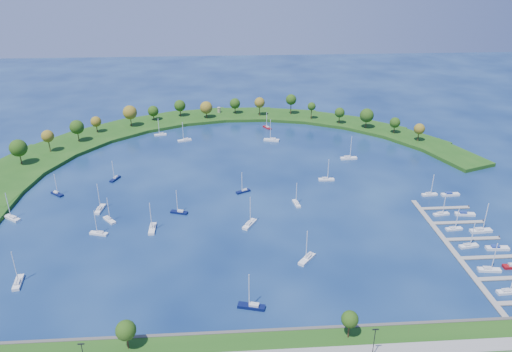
{
  "coord_description": "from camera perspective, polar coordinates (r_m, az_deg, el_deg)",
  "views": [
    {
      "loc": [
        -10.06,
        -214.85,
        105.61
      ],
      "look_at": [
        5.0,
        5.0,
        4.0
      ],
      "focal_mm": 33.58,
      "sensor_mm": 36.0,
      "label": 1
    }
  ],
  "objects": [
    {
      "name": "ground",
      "position": [
        239.61,
        -1.11,
        -1.4
      ],
      "size": [
        700.0,
        700.0,
        0.0
      ],
      "primitive_type": "plane",
      "color": "#081A46",
      "rests_on": "ground"
    },
    {
      "name": "breakwater",
      "position": [
        285.88,
        -10.94,
        2.82
      ],
      "size": [
        286.74,
        247.64,
        2.0
      ],
      "color": "#1C4913",
      "rests_on": "ground"
    },
    {
      "name": "breakwater_trees",
      "position": [
        315.33,
        -6.05,
        7.09
      ],
      "size": [
        237.41,
        93.24,
        14.68
      ],
      "color": "#382314",
      "rests_on": "breakwater"
    },
    {
      "name": "harbor_tower",
      "position": [
        351.09,
        -4.44,
        7.86
      ],
      "size": [
        2.6,
        2.6,
        3.94
      ],
      "color": "gray",
      "rests_on": "breakwater"
    },
    {
      "name": "dock_system",
      "position": [
        209.39,
        24.08,
        -7.85
      ],
      "size": [
        24.28,
        82.0,
        1.6
      ],
      "color": "gray",
      "rests_on": "ground"
    },
    {
      "name": "moored_boat_0",
      "position": [
        219.41,
        -17.08,
        -4.96
      ],
      "size": [
        6.76,
        7.44,
        11.58
      ],
      "rotation": [
        0.0,
        0.0,
        5.41
      ],
      "color": "white",
      "rests_on": "ground"
    },
    {
      "name": "moored_boat_1",
      "position": [
        229.54,
        -18.1,
        -3.71
      ],
      "size": [
        3.59,
        9.11,
        13.04
      ],
      "rotation": [
        0.0,
        0.0,
        1.44
      ],
      "color": "white",
      "rests_on": "ground"
    },
    {
      "name": "moored_boat_2",
      "position": [
        258.23,
        -16.44,
        -0.25
      ],
      "size": [
        4.77,
        7.61,
        10.85
      ],
      "rotation": [
        0.0,
        0.0,
        4.31
      ],
      "color": "#09103C",
      "rests_on": "ground"
    },
    {
      "name": "moored_boat_3",
      "position": [
        185.71,
        6.1,
        -9.71
      ],
      "size": [
        7.82,
        8.64,
        13.42
      ],
      "rotation": [
        0.0,
        0.0,
        4.02
      ],
      "color": "white",
      "rests_on": "ground"
    },
    {
      "name": "moored_boat_4",
      "position": [
        278.04,
        10.97,
        2.17
      ],
      "size": [
        9.46,
        3.11,
        13.72
      ],
      "rotation": [
        0.0,
        0.0,
        6.34
      ],
      "color": "white",
      "rests_on": "ground"
    },
    {
      "name": "moored_boat_5",
      "position": [
        251.46,
        -22.62,
        -1.9
      ],
      "size": [
        7.3,
        6.5,
        11.27
      ],
      "rotation": [
        0.0,
        0.0,
        5.6
      ],
      "color": "#09103C",
      "rests_on": "ground"
    },
    {
      "name": "moored_boat_6",
      "position": [
        303.56,
        -8.49,
        4.3
      ],
      "size": [
        8.82,
        5.02,
        12.5
      ],
      "rotation": [
        0.0,
        0.0,
        3.47
      ],
      "color": "white",
      "rests_on": "ground"
    },
    {
      "name": "moored_boat_7",
      "position": [
        234.74,
        -1.53,
        -1.75
      ],
      "size": [
        7.46,
        5.14,
        10.77
      ],
      "rotation": [
        0.0,
        0.0,
        3.61
      ],
      "color": "#09103C",
      "rests_on": "ground"
    },
    {
      "name": "moored_boat_8",
      "position": [
        192.37,
        -26.5,
        -11.21
      ],
      "size": [
        3.76,
        9.05,
        12.91
      ],
      "rotation": [
        0.0,
        0.0,
        1.72
      ],
      "color": "white",
      "rests_on": "ground"
    },
    {
      "name": "moored_boat_9",
      "position": [
        236.84,
        -27.05,
        -4.43
      ],
      "size": [
        8.56,
        7.09,
        12.89
      ],
      "rotation": [
        0.0,
        0.0,
        2.52
      ],
      "color": "white",
      "rests_on": "ground"
    },
    {
      "name": "moored_boat_10",
      "position": [
        323.53,
        1.34,
        5.86
      ],
      "size": [
        5.59,
        7.44,
        10.91
      ],
      "rotation": [
        0.0,
        0.0,
        2.11
      ],
      "color": "maroon",
      "rests_on": "ground"
    },
    {
      "name": "moored_boat_11",
      "position": [
        210.69,
        -18.21,
        -6.44
      ],
      "size": [
        7.93,
        4.21,
        11.23
      ],
      "rotation": [
        0.0,
        0.0,
        2.86
      ],
      "color": "white",
      "rests_on": "ground"
    },
    {
      "name": "moored_boat_12",
      "position": [
        218.74,
        -9.13,
        -4.2
      ],
      "size": [
        8.09,
        4.53,
        11.46
      ],
      "rotation": [
        0.0,
        0.0,
        2.82
      ],
      "color": "#09103C",
      "rests_on": "ground"
    },
    {
      "name": "moored_boat_13",
      "position": [
        316.07,
        -11.32,
        4.91
      ],
      "size": [
        8.0,
        3.51,
        11.38
      ],
      "rotation": [
        0.0,
        0.0,
        3.32
      ],
      "color": "white",
      "rests_on": "ground"
    },
    {
      "name": "moored_boat_14",
      "position": [
        163.05,
        -0.52,
        -15.18
      ],
      "size": [
        9.43,
        4.85,
        13.35
      ],
      "rotation": [
        0.0,
        0.0,
        2.87
      ],
      "color": "#09103C",
      "rests_on": "ground"
    },
    {
      "name": "moored_boat_15",
      "position": [
        224.05,
        4.85,
        -3.21
      ],
      "size": [
        3.21,
        7.63,
        10.88
      ],
      "rotation": [
        0.0,
        0.0,
        1.73
      ],
      "color": "white",
      "rests_on": "ground"
    },
    {
      "name": "moored_boat_16",
      "position": [
        249.62,
        8.37,
        -0.33
      ],
      "size": [
        8.14,
        2.56,
        11.85
      ],
      "rotation": [
        0.0,
        0.0,
        -0.04
      ],
      "color": "white",
      "rests_on": "ground"
    },
    {
      "name": "moored_boat_17",
      "position": [
        206.59,
        -0.78,
        -5.69
      ],
      "size": [
        6.84,
        9.17,
        13.42
      ],
      "rotation": [
        0.0,
        0.0,
        1.04
      ],
      "color": "white",
      "rests_on": "ground"
    },
    {
      "name": "moored_boat_18",
      "position": [
        208.19,
        -12.24,
        -6.06
      ],
      "size": [
        2.61,
        9.04,
        13.25
      ],
      "rotation": [
        0.0,
        0.0,
        4.72
      ],
      "color": "white",
      "rests_on": "ground"
    },
    {
      "name": "moored_boat_19",
      "position": [
        300.64,
        1.87,
        4.37
      ],
      "size": [
        9.93,
        5.18,
        14.05
      ],
      "rotation": [
        0.0,
        0.0,
        2.87
      ],
      "color": "white",
      "rests_on": "ground"
    },
    {
      "name": "docked_boat_0",
      "position": [
        189.95,
        27.82,
        -12.02
      ],
      "size": [
        8.02,
        2.61,
        11.64
      ],
      "rotation": [
        0.0,
        0.0,
        0.05
      ],
      "color": "white",
      "rests_on": "ground"
    },
    {
      "name": "docked_boat_2",
      "position": [
        198.63,
        26.03,
        -9.92
      ],
      "size": [
        8.45,
        3.32,
        12.09
      ],
      "rotation": [
        0.0,
        0.0,
        -0.13
      ],
      "color": "white",
      "rests_on": "ground"
    },
    {
      "name": "docked_boat_4",
      "position": [
        210.16,
        24.01,
        -7.54
      ],
      "size": [
        8.04,
        3.32,
        11.47
      ],
      "rotation": [
        0.0,
        0.0,
        0.15
      ],
      "color": "white",
      "rests_on": "ground"
    },
    {
      "name": "docked_boat_5",
      "position": [
        213.51,
        26.78,
        -7.66
      ],
      "size": [
        9.12,
        3.1,
        1.83
      ],
      "rotation": [
        0.0,
        0.0,
        -0.07
      ],
      "color": "white",
      "rests_on": "ground"
    },
    {
      "name": "docked_boat_6",
      "position": [
        220.15,
        22.51,
        -5.74
      ],
      "size": [
        7.31,
        2.69,
        10.52
      ],
      "rotation": [
        0.0,
        0.0,
        0.1
      ],
      "color": "white",
      "rests_on": "ground"
    },
    {
      "name": "docked_boat_7",
      "position": [
        222.98,
        25.21,
        -5.84
      ],
      "size": [
        9.38,
        3.14,
        13.58
      ],
      "rotation": [
        0.0,
        0.0,
        0.06
      ],
      "color": "white",
      "rests_on": "ground"
    },
    {
      "name": "docked_boat_8",
      "position": [
        230.06,
        21.2,
        -4.16
      ],
      "size": [
        7.51,
        3.14,
        10.71
      ],
      "rotation": [
        0.0,
        0.0,
        0.15
      ],
      "color": "white",
      "rests_on": "ground"
    },
    {
      "name": "docked_boat_9",
      "position": [
        234.04,
        23.6,
        -4.15
      ],
      "size": [
        8.91,
        3.57,
        1.77
      ],
      "rotation": [
        0.0,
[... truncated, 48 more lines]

